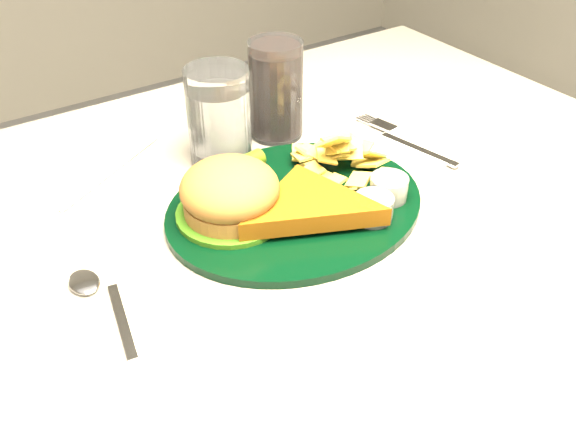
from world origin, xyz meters
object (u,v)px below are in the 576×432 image
at_px(dinner_plate, 296,184).
at_px(water_glass, 219,117).
at_px(cola_glass, 276,90).
at_px(fork_napkin, 414,147).

distance_m(dinner_plate, water_glass, 0.15).
xyz_separation_m(cola_glass, fork_napkin, (0.13, -0.14, -0.06)).
bearing_deg(water_glass, cola_glass, 11.33).
bearing_deg(cola_glass, water_glass, -168.67).
bearing_deg(fork_napkin, dinner_plate, 174.43).
height_order(water_glass, cola_glass, cola_glass).
height_order(dinner_plate, fork_napkin, dinner_plate).
height_order(water_glass, fork_napkin, water_glass).
bearing_deg(fork_napkin, water_glass, 139.76).
height_order(cola_glass, fork_napkin, cola_glass).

